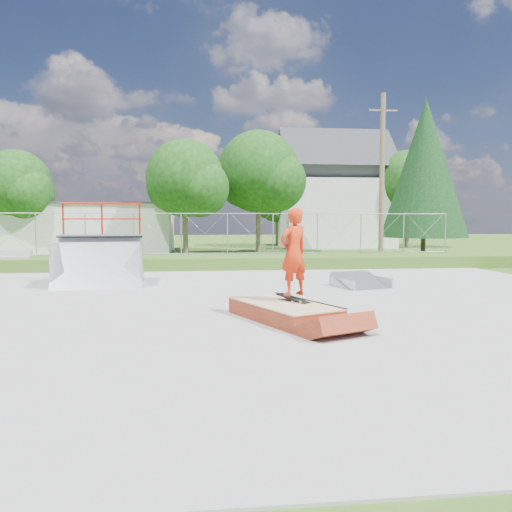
{
  "coord_description": "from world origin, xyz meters",
  "views": [
    {
      "loc": [
        -1.27,
        -11.2,
        1.95
      ],
      "look_at": [
        0.13,
        0.85,
        1.1
      ],
      "focal_mm": 35.0,
      "sensor_mm": 36.0,
      "label": 1
    }
  ],
  "objects_px": {
    "quarter_pipe": "(99,244)",
    "flat_bank_ramp": "(361,281)",
    "grind_box": "(283,312)",
    "skater": "(294,256)"
  },
  "relations": [
    {
      "from": "quarter_pipe",
      "to": "flat_bank_ramp",
      "type": "bearing_deg",
      "value": -14.24
    },
    {
      "from": "grind_box",
      "to": "skater",
      "type": "relative_size",
      "value": 1.57
    },
    {
      "from": "grind_box",
      "to": "flat_bank_ramp",
      "type": "distance_m",
      "value": 5.42
    },
    {
      "from": "grind_box",
      "to": "quarter_pipe",
      "type": "distance_m",
      "value": 7.45
    },
    {
      "from": "quarter_pipe",
      "to": "skater",
      "type": "bearing_deg",
      "value": -54.01
    },
    {
      "from": "quarter_pipe",
      "to": "skater",
      "type": "distance_m",
      "value": 7.4
    },
    {
      "from": "flat_bank_ramp",
      "to": "grind_box",
      "type": "bearing_deg",
      "value": -139.28
    },
    {
      "from": "flat_bank_ramp",
      "to": "skater",
      "type": "relative_size",
      "value": 0.81
    },
    {
      "from": "quarter_pipe",
      "to": "flat_bank_ramp",
      "type": "distance_m",
      "value": 7.83
    },
    {
      "from": "grind_box",
      "to": "quarter_pipe",
      "type": "xyz_separation_m",
      "value": [
        -4.59,
        5.77,
        1.08
      ]
    }
  ]
}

